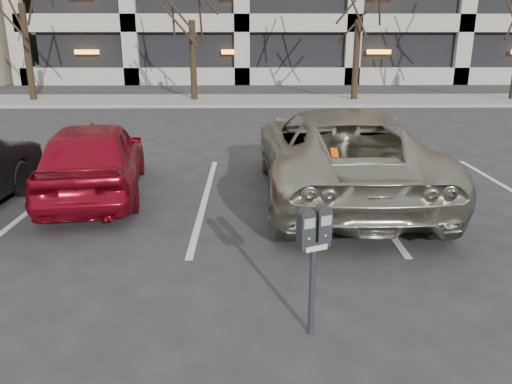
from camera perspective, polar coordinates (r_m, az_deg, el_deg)
ground at (r=6.67m, az=4.70°, el=-6.66°), size 140.00×140.00×0.00m
sidewalk at (r=22.23m, az=0.80°, el=10.43°), size 80.00×4.00×0.12m
stall_lines at (r=8.82m, az=-5.80°, el=-0.60°), size 16.90×5.20×0.00m
parking_meter at (r=4.52m, az=6.63°, el=-5.48°), size 0.34×0.24×1.25m
suv_silver at (r=8.80m, az=9.49°, el=4.47°), size 2.63×5.66×1.58m
car_red at (r=9.19m, az=-18.04°, el=3.73°), size 2.23×4.20×1.36m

